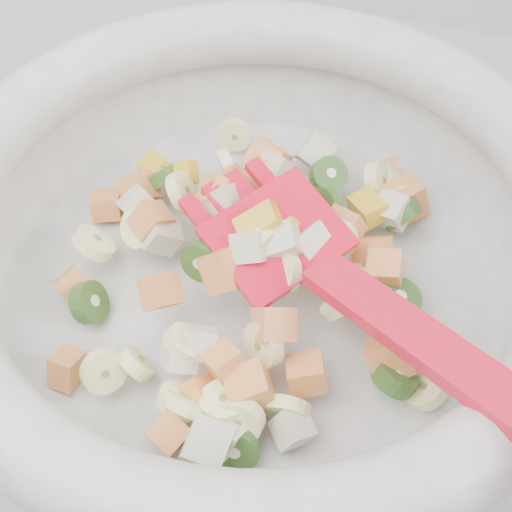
% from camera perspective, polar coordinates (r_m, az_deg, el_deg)
% --- Properties ---
extents(mixing_bowl, '(0.44, 0.39, 0.14)m').
position_cam_1_polar(mixing_bowl, '(0.46, 0.06, 0.89)').
color(mixing_bowl, silver).
rests_on(mixing_bowl, counter).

